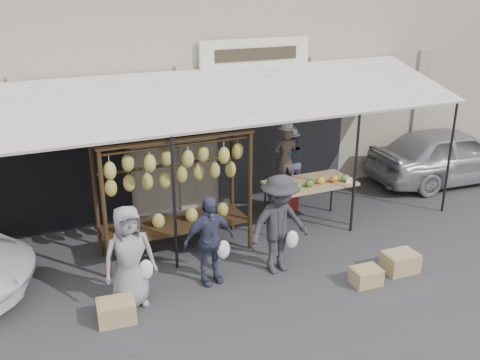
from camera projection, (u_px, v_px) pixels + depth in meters
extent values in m
plane|color=#2D2D30|center=(261.00, 288.00, 8.40)|extent=(90.00, 90.00, 0.00)
cube|color=gray|center=(143.00, 27.00, 12.73)|extent=(24.00, 6.00, 7.00)
cube|color=#232328|center=(282.00, 140.00, 11.76)|extent=(3.00, 0.10, 2.50)
cube|color=black|center=(60.00, 168.00, 9.97)|extent=(2.60, 0.10, 2.50)
cube|color=silver|center=(255.00, 54.00, 10.77)|extent=(2.40, 0.10, 0.60)
cube|color=silver|center=(205.00, 97.00, 9.45)|extent=(10.00, 2.34, 0.63)
cylinder|color=black|center=(174.00, 205.00, 8.60)|extent=(0.05, 0.05, 2.30)
cylinder|color=black|center=(355.00, 175.00, 9.93)|extent=(0.05, 0.05, 2.30)
cylinder|color=black|center=(449.00, 159.00, 10.81)|extent=(0.05, 0.05, 2.30)
cylinder|color=black|center=(105.00, 216.00, 8.31)|extent=(0.07, 0.07, 2.20)
cylinder|color=black|center=(250.00, 192.00, 9.26)|extent=(0.07, 0.07, 2.20)
cylinder|color=black|center=(96.00, 198.00, 8.99)|extent=(0.07, 0.07, 2.20)
cylinder|color=black|center=(232.00, 177.00, 9.94)|extent=(0.07, 0.07, 2.20)
cube|color=black|center=(171.00, 133.00, 8.74)|extent=(2.60, 0.90, 0.07)
cylinder|color=black|center=(178.00, 145.00, 8.48)|extent=(2.50, 0.05, 0.05)
cylinder|color=black|center=(165.00, 135.00, 9.08)|extent=(2.50, 0.05, 0.05)
cylinder|color=black|center=(173.00, 165.00, 8.93)|extent=(2.50, 0.05, 0.05)
cube|color=black|center=(175.00, 224.00, 9.32)|extent=(2.50, 0.80, 0.05)
ellipsoid|color=#C4BA55|center=(110.00, 171.00, 8.16)|extent=(0.20, 0.18, 0.30)
ellipsoid|color=#C4BA55|center=(128.00, 163.00, 8.39)|extent=(0.20, 0.18, 0.30)
ellipsoid|color=#C4BA55|center=(150.00, 163.00, 8.38)|extent=(0.20, 0.18, 0.30)
ellipsoid|color=#C4BA55|center=(166.00, 157.00, 8.63)|extent=(0.20, 0.18, 0.30)
ellipsoid|color=#C4BA55|center=(188.00, 159.00, 8.63)|extent=(0.20, 0.18, 0.30)
ellipsoid|color=#C4BA55|center=(203.00, 154.00, 8.88)|extent=(0.20, 0.18, 0.30)
ellipsoid|color=#C4BA55|center=(224.00, 155.00, 8.88)|extent=(0.20, 0.18, 0.30)
ellipsoid|color=#C4BA55|center=(237.00, 151.00, 9.13)|extent=(0.20, 0.18, 0.30)
ellipsoid|color=#C4BA55|center=(111.00, 188.00, 8.62)|extent=(0.20, 0.18, 0.30)
ellipsoid|color=#C4BA55|center=(129.00, 183.00, 8.72)|extent=(0.20, 0.18, 0.30)
ellipsoid|color=#C4BA55|center=(147.00, 182.00, 8.84)|extent=(0.20, 0.18, 0.30)
ellipsoid|color=#C4BA55|center=(165.00, 180.00, 8.97)|extent=(0.20, 0.18, 0.30)
ellipsoid|color=#C4BA55|center=(182.00, 175.00, 9.06)|extent=(0.20, 0.18, 0.30)
ellipsoid|color=#C4BA55|center=(198.00, 172.00, 9.18)|extent=(0.20, 0.18, 0.30)
ellipsoid|color=#C4BA55|center=(215.00, 170.00, 9.29)|extent=(0.20, 0.18, 0.30)
ellipsoid|color=#C4BA55|center=(230.00, 169.00, 9.42)|extent=(0.20, 0.18, 0.30)
cube|color=tan|center=(310.00, 183.00, 10.29)|extent=(1.70, 0.90, 0.05)
cylinder|color=black|center=(283.00, 218.00, 9.84)|extent=(0.04, 0.04, 0.85)
cylinder|color=black|center=(353.00, 205.00, 10.43)|extent=(0.04, 0.04, 0.85)
cylinder|color=black|center=(265.00, 204.00, 10.47)|extent=(0.04, 0.04, 0.85)
cylinder|color=black|center=(332.00, 192.00, 11.06)|extent=(0.04, 0.04, 0.85)
ellipsoid|color=orange|center=(287.00, 188.00, 9.81)|extent=(0.18, 0.14, 0.14)
ellipsoid|color=#477226|center=(297.00, 186.00, 9.89)|extent=(0.18, 0.14, 0.14)
ellipsoid|color=#477226|center=(309.00, 183.00, 10.01)|extent=(0.18, 0.14, 0.14)
ellipsoid|color=orange|center=(321.00, 180.00, 10.17)|extent=(0.18, 0.14, 0.14)
ellipsoid|color=orange|center=(334.00, 179.00, 10.25)|extent=(0.18, 0.14, 0.14)
ellipsoid|color=#598C33|center=(345.00, 178.00, 10.28)|extent=(0.18, 0.14, 0.14)
imported|color=brown|center=(286.00, 159.00, 10.83)|extent=(0.57, 0.46, 1.34)
imported|color=#3E4460|center=(291.00, 162.00, 10.98)|extent=(0.71, 0.61, 1.26)
imported|color=gray|center=(129.00, 257.00, 7.74)|extent=(0.80, 0.55, 1.57)
imported|color=#373A57|center=(209.00, 240.00, 8.33)|extent=(0.89, 0.44, 1.47)
imported|color=#2D2C31|center=(279.00, 224.00, 8.62)|extent=(1.15, 0.74, 1.69)
cube|color=maroon|center=(285.00, 200.00, 11.14)|extent=(0.40, 0.40, 0.48)
cube|color=maroon|center=(289.00, 199.00, 11.27)|extent=(0.30, 0.30, 0.40)
cube|color=tan|center=(366.00, 276.00, 8.48)|extent=(0.47, 0.37, 0.27)
cube|color=tan|center=(400.00, 262.00, 8.85)|extent=(0.57, 0.44, 0.33)
cube|color=tan|center=(116.00, 311.00, 7.55)|extent=(0.56, 0.44, 0.31)
imported|color=gray|center=(450.00, 155.00, 12.65)|extent=(4.03, 1.89, 1.33)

